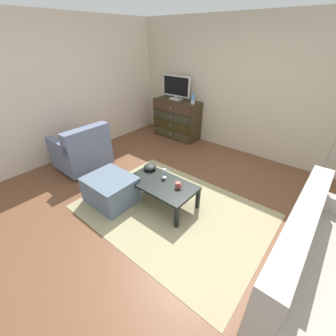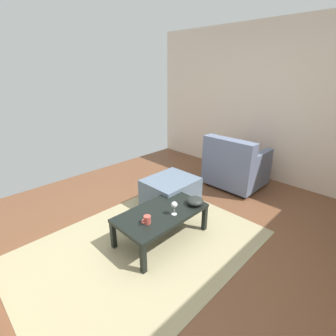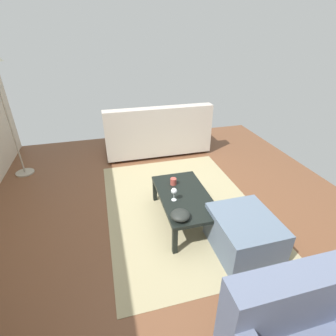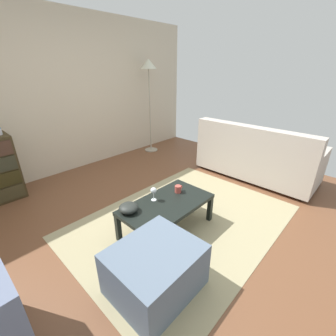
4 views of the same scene
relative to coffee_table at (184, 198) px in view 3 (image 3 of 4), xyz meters
name	(u,v)px [view 3 (image 3 of 4)]	position (x,y,z in m)	size (l,w,h in m)	color
ground_plane	(170,220)	(0.05, 0.16, -0.35)	(5.78, 5.19, 0.05)	brown
area_rug	(181,206)	(0.25, -0.04, -0.32)	(2.60, 1.90, 0.01)	tan
coffee_table	(184,198)	(0.00, 0.00, 0.00)	(1.03, 0.57, 0.36)	black
wine_glass	(174,191)	(-0.06, 0.15, 0.16)	(0.07, 0.07, 0.16)	silver
mug	(173,181)	(0.26, 0.06, 0.08)	(0.11, 0.08, 0.08)	#B44A40
bowl_decorative	(180,215)	(-0.39, 0.17, 0.09)	(0.20, 0.20, 0.09)	#252926
couch_large	(156,134)	(2.02, -0.12, 0.03)	(0.85, 1.88, 0.91)	#332319
ottoman	(244,234)	(-0.62, -0.45, -0.11)	(0.70, 0.60, 0.41)	slate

